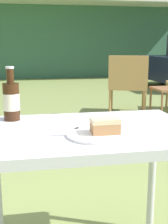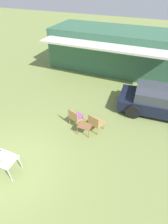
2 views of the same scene
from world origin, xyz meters
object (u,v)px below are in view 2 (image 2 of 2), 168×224
object	(u,v)px
wicker_chair_plain	(95,122)
patio_table	(3,160)
cake_on_plate	(1,161)
parked_car	(161,101)
garden_side_table	(85,126)
wicker_chair_cushioned	(76,116)

from	to	relation	value
wicker_chair_plain	patio_table	world-z (taller)	wicker_chair_plain
patio_table	cake_on_plate	world-z (taller)	cake_on_plate
parked_car	garden_side_table	size ratio (longest dim) A/B	7.30
wicker_chair_plain	wicker_chair_cushioned	bearing A→B (deg)	16.19
parked_car	patio_table	xyz separation A→B (m)	(-4.68, -5.67, -0.00)
parked_car	wicker_chair_plain	size ratio (longest dim) A/B	4.84
parked_car	wicker_chair_plain	xyz separation A→B (m)	(-2.51, -2.55, -0.12)
wicker_chair_plain	parked_car	bearing A→B (deg)	-116.90
wicker_chair_cushioned	garden_side_table	bearing A→B (deg)	167.79
garden_side_table	wicker_chair_cushioned	bearing A→B (deg)	149.45
wicker_chair_plain	garden_side_table	world-z (taller)	wicker_chair_plain
wicker_chair_cushioned	garden_side_table	xyz separation A→B (m)	(0.58, -0.34, -0.11)
garden_side_table	patio_table	xyz separation A→B (m)	(-1.80, -2.80, 0.23)
parked_car	garden_side_table	distance (m)	4.07
wicker_chair_cushioned	patio_table	distance (m)	3.38
parked_car	garden_side_table	world-z (taller)	parked_car
garden_side_table	parked_car	bearing A→B (deg)	44.91
garden_side_table	patio_table	world-z (taller)	patio_table
patio_table	cake_on_plate	xyz separation A→B (m)	(0.03, -0.11, 0.10)
wicker_chair_plain	patio_table	bearing A→B (deg)	72.76
wicker_chair_plain	garden_side_table	size ratio (longest dim) A/B	1.51
patio_table	garden_side_table	bearing A→B (deg)	57.26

